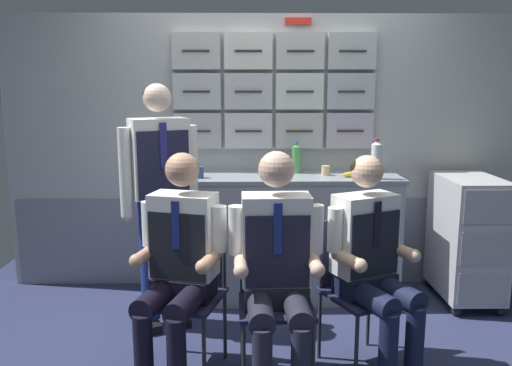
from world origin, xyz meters
TOP-DOWN VIEW (x-y plane):
  - galley_bulkhead at (0.00, 1.37)m, footprint 4.20×0.14m
  - galley_counter at (0.04, 1.09)m, footprint 1.81×0.53m
  - service_trolley at (1.44, 0.95)m, footprint 0.40×0.65m
  - folding_chair_left at (-0.53, 0.09)m, footprint 0.49×0.49m
  - crew_member_left at (-0.57, -0.06)m, footprint 0.51×0.66m
  - folding_chair_right at (-0.05, -0.02)m, footprint 0.41×0.41m
  - crew_member_right at (-0.04, -0.17)m, footprint 0.51×0.62m
  - folding_chair_by_counter at (0.43, 0.12)m, footprint 0.53×0.53m
  - crew_member_by_counter at (0.49, -0.03)m, footprint 0.55×0.66m
  - crew_member_standing at (-0.77, 0.59)m, footprint 0.48×0.37m
  - water_bottle_clear at (0.73, 0.92)m, footprint 0.07×0.07m
  - water_bottle_blue_cap at (0.18, 1.20)m, footprint 0.07×0.07m
  - paper_cup_tan at (0.01, 0.98)m, footprint 0.06×0.06m
  - coffee_cup_spare at (-0.55, 0.98)m, footprint 0.07×0.07m
  - espresso_cup_small at (0.39, 1.09)m, footprint 0.06×0.06m
  - snack_banana at (0.58, 1.01)m, footprint 0.17×0.10m

SIDE VIEW (x-z plane):
  - galley_counter at x=0.04m, z-range 0.00..0.95m
  - service_trolley at x=1.44m, z-range 0.03..0.98m
  - folding_chair_left at x=-0.53m, z-range 0.10..0.94m
  - folding_chair_right at x=-0.05m, z-range 0.10..0.94m
  - folding_chair_by_counter at x=0.43m, z-range 0.10..0.94m
  - crew_member_by_counter at x=0.49m, z-range 0.06..1.29m
  - crew_member_left at x=-0.57m, z-range 0.06..1.32m
  - crew_member_right at x=-0.04m, z-range 0.07..1.34m
  - crew_member_standing at x=-0.77m, z-range 0.14..1.77m
  - snack_banana at x=0.58m, z-range 0.95..0.99m
  - espresso_cup_small at x=0.39m, z-range 0.95..1.02m
  - paper_cup_tan at x=0.01m, z-range 0.95..1.02m
  - coffee_cup_spare at x=-0.55m, z-range 0.95..1.03m
  - water_bottle_blue_cap at x=0.18m, z-range 0.94..1.18m
  - water_bottle_clear at x=0.73m, z-range 0.94..1.23m
  - galley_bulkhead at x=0.00m, z-range 0.02..2.17m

